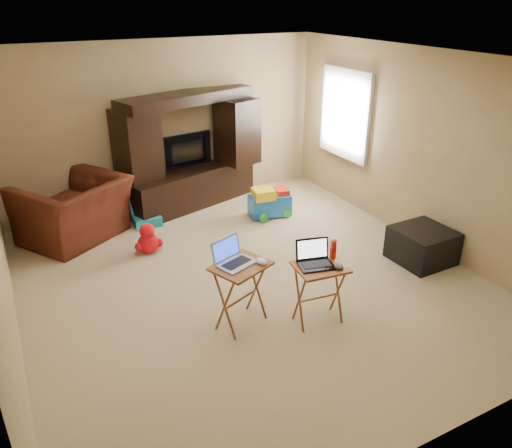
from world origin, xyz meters
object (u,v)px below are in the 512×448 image
tray_table_left (241,295)px  mouse_right (339,266)px  plush_toy (148,238)px  laptop_left (236,254)px  water_bottle (333,249)px  television (188,152)px  ottoman (422,245)px  child_rocker (145,208)px  laptop_right (317,255)px  entertainment_center (190,151)px  push_toy (270,202)px  tray_table_right (319,294)px  mouse_left (261,261)px  recliner (74,210)px

tray_table_left → mouse_right: mouse_right is taller
plush_toy → laptop_left: laptop_left is taller
water_bottle → plush_toy: bearing=121.0°
laptop_left → television: bearing=57.1°
ottoman → child_rocker: bearing=135.9°
tray_table_left → laptop_right: laptop_right is taller
entertainment_center → child_rocker: 1.15m
push_toy → television: bearing=138.8°
child_rocker → plush_toy: (-0.23, -0.87, -0.05)m
television → ottoman: size_ratio=1.35×
television → mouse_right: 3.75m
tray_table_right → plush_toy: bearing=122.7°
mouse_left → water_bottle: size_ratio=0.70×
laptop_left → push_toy: bearing=33.9°
laptop_left → water_bottle: laptop_left is taller
tray_table_right → child_rocker: bearing=112.3°
plush_toy → tray_table_right: size_ratio=0.65×
tray_table_right → laptop_right: bearing=160.0°
plush_toy → water_bottle: water_bottle is taller
recliner → ottoman: size_ratio=1.93×
mouse_right → tray_table_left: bearing=152.6°
child_rocker → ottoman: 3.84m
television → plush_toy: size_ratio=2.14×
water_bottle → entertainment_center: bearing=93.4°
water_bottle → recliner: bearing=123.9°
mouse_right → tray_table_right: bearing=137.3°
recliner → push_toy: size_ratio=2.07×
push_toy → ottoman: bearing=-54.5°
laptop_right → mouse_left: laptop_right is taller
push_toy → tray_table_right: 2.71m
ottoman → water_bottle: 1.80m
recliner → tray_table_left: recliner is taller
television → recliner: (-1.84, -0.49, -0.43)m
ottoman → water_bottle: size_ratio=3.32×
television → recliner: bearing=7.2°
laptop_right → mouse_right: laptop_right is taller
recliner → ottoman: (3.73, -2.68, -0.20)m
child_rocker → ottoman: size_ratio=0.77×
child_rocker → mouse_right: size_ratio=3.87×
plush_toy → recliner: bearing=130.3°
entertainment_center → laptop_right: 3.51m
child_rocker → laptop_left: bearing=-85.5°
recliner → tray_table_left: size_ratio=1.86×
tray_table_left → mouse_right: 1.01m
child_rocker → television: bearing=31.2°
tray_table_right → water_bottle: water_bottle is taller
child_rocker → mouse_left: 2.94m
mouse_right → child_rocker: bearing=107.3°
laptop_right → push_toy: bearing=84.7°
entertainment_center → water_bottle: size_ratio=10.82×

